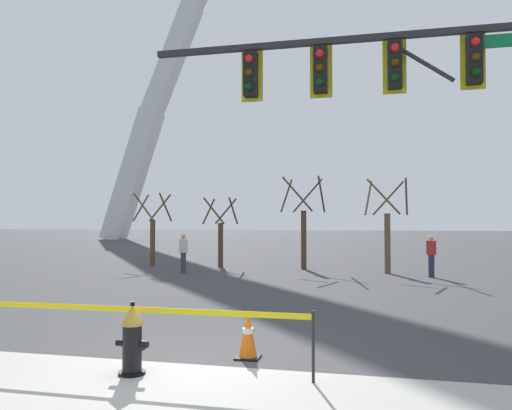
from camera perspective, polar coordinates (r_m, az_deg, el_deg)
ground_plane at (r=7.67m, az=-7.24°, el=-17.67°), size 240.00×240.00×0.00m
fire_hydrant at (r=7.20m, az=-14.01°, el=-14.84°), size 0.46×0.48×0.99m
caution_tape_barrier at (r=7.46m, az=-15.67°, el=-12.95°), size 5.58×0.04×0.93m
traffic_cone_by_hydrant at (r=7.82m, az=-0.93°, el=-14.66°), size 0.36×0.36×0.73m
traffic_signal_gantry at (r=9.93m, az=18.17°, el=11.67°), size 7.82×0.44×6.00m
monument_arch at (r=58.05m, az=10.03°, el=17.01°), size 57.83×2.41×47.21m
tree_far_left at (r=23.92m, az=-11.80°, el=-3.27°), size 1.60×1.61×3.43m
tree_left_mid at (r=23.28m, az=-4.10°, el=-3.58°), size 1.50×1.51×3.22m
tree_center_left at (r=22.06m, az=5.49°, el=-2.68°), size 1.88×1.89×4.07m
tree_center_right at (r=20.86m, az=14.85°, el=-2.96°), size 1.77×1.78×3.82m
pedestrian_walking_left at (r=19.88m, az=19.50°, el=-5.50°), size 0.33×0.39×1.59m
pedestrian_standing_center at (r=20.52m, az=-8.35°, el=-5.48°), size 0.39×0.30×1.59m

